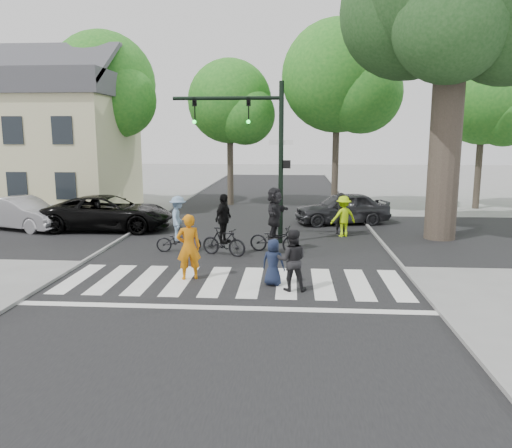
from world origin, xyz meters
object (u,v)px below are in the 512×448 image
(traffic_signal, at_px, (258,140))
(car_grey, at_px, (342,208))
(pedestrian_woman, at_px, (189,247))
(car_silver, at_px, (21,213))
(pedestrian_child, at_px, (273,262))
(cyclist_right, at_px, (275,224))
(cyclist_mid, at_px, (224,231))
(cyclist_left, at_px, (178,228))
(car_suv, at_px, (109,213))
(pedestrian_adult, at_px, (292,260))

(traffic_signal, bearing_deg, car_grey, 51.21)
(pedestrian_woman, height_order, car_silver, pedestrian_woman)
(pedestrian_child, xyz_separation_m, cyclist_right, (-0.10, 3.93, 0.38))
(pedestrian_child, xyz_separation_m, car_grey, (2.82, 9.93, 0.09))
(pedestrian_woman, height_order, cyclist_mid, cyclist_mid)
(traffic_signal, xyz_separation_m, cyclist_mid, (-1.03, -2.15, -3.03))
(cyclist_left, bearing_deg, traffic_signal, 32.33)
(pedestrian_child, distance_m, car_silver, 13.55)
(car_silver, bearing_deg, cyclist_mid, -94.92)
(cyclist_left, height_order, car_suv, cyclist_left)
(car_grey, bearing_deg, pedestrian_child, -29.24)
(traffic_signal, bearing_deg, pedestrian_adult, -77.67)
(cyclist_mid, bearing_deg, cyclist_left, 164.88)
(cyclist_mid, relative_size, car_suv, 0.39)
(pedestrian_adult, xyz_separation_m, cyclist_left, (-3.97, 4.18, 0.04))
(traffic_signal, bearing_deg, cyclist_right, -65.90)
(car_grey, bearing_deg, traffic_signal, -52.18)
(pedestrian_child, height_order, pedestrian_adult, pedestrian_adult)
(car_grey, bearing_deg, cyclist_mid, -48.33)
(pedestrian_adult, bearing_deg, car_suv, -46.04)
(pedestrian_woman, xyz_separation_m, cyclist_right, (2.31, 3.52, 0.08))
(pedestrian_woman, distance_m, car_grey, 10.86)
(cyclist_right, distance_m, car_silver, 11.75)
(pedestrian_woman, distance_m, cyclist_mid, 2.95)
(traffic_signal, distance_m, cyclist_mid, 3.85)
(cyclist_mid, xyz_separation_m, car_suv, (-5.59, 4.34, -0.12))
(pedestrian_child, relative_size, cyclist_mid, 0.61)
(pedestrian_woman, xyz_separation_m, cyclist_mid, (0.60, 2.89, -0.07))
(pedestrian_woman, bearing_deg, car_silver, -58.02)
(cyclist_right, bearing_deg, car_silver, 162.23)
(traffic_signal, relative_size, cyclist_right, 2.62)
(cyclist_left, distance_m, cyclist_mid, 1.72)
(car_silver, bearing_deg, pedestrian_woman, -109.64)
(traffic_signal, xyz_separation_m, car_silver, (-10.50, 2.06, -3.18))
(car_suv, distance_m, car_grey, 10.47)
(cyclist_right, bearing_deg, cyclist_left, -176.95)
(traffic_signal, distance_m, car_silver, 11.16)
(car_suv, bearing_deg, cyclist_left, -136.05)
(pedestrian_adult, bearing_deg, cyclist_left, -46.90)
(pedestrian_adult, bearing_deg, car_silver, -34.44)
(pedestrian_child, height_order, cyclist_mid, cyclist_mid)
(traffic_signal, xyz_separation_m, car_suv, (-6.62, 2.19, -3.14))
(pedestrian_adult, distance_m, cyclist_mid, 4.39)
(pedestrian_woman, distance_m, car_silver, 11.36)
(cyclist_mid, bearing_deg, car_grey, 55.06)
(car_grey, bearing_deg, pedestrian_woman, -42.18)
(pedestrian_woman, height_order, car_suv, pedestrian_woman)
(car_suv, bearing_deg, pedestrian_woman, -146.77)
(pedestrian_child, bearing_deg, pedestrian_adult, 155.84)
(pedestrian_child, height_order, cyclist_right, cyclist_right)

